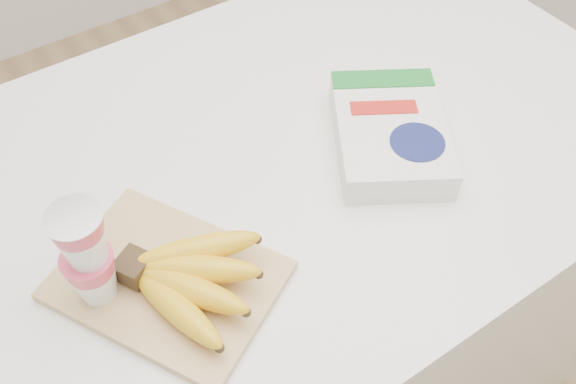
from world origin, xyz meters
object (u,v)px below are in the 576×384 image
(cutting_board, at_px, (168,281))
(bananas, at_px, (188,278))
(table, at_px, (296,292))
(cereal_box, at_px, (390,133))
(yogurt_stack, at_px, (86,254))

(cutting_board, relative_size, bananas, 1.43)
(table, bearing_deg, cereal_box, -38.17)
(bananas, bearing_deg, table, 29.28)
(bananas, xyz_separation_m, yogurt_stack, (-0.11, 0.07, 0.07))
(table, distance_m, cereal_box, 0.56)
(yogurt_stack, xyz_separation_m, cereal_box, (0.54, 0.01, -0.08))
(cereal_box, bearing_deg, yogurt_stack, -147.58)
(cereal_box, bearing_deg, bananas, -138.71)
(bananas, relative_size, yogurt_stack, 1.24)
(bananas, bearing_deg, cereal_box, 9.87)
(cutting_board, bearing_deg, bananas, -91.07)
(cutting_board, distance_m, cereal_box, 0.45)
(table, xyz_separation_m, bananas, (-0.31, -0.17, 0.55))
(cutting_board, bearing_deg, table, -5.59)
(table, relative_size, yogurt_stack, 7.67)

